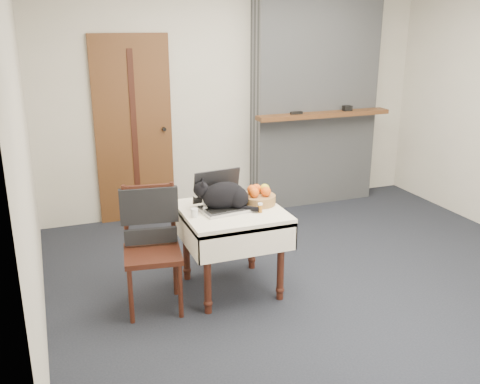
% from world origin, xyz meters
% --- Properties ---
extents(ground, '(4.50, 4.50, 0.00)m').
position_xyz_m(ground, '(0.00, 0.00, 0.00)').
color(ground, black).
rests_on(ground, ground).
extents(room_shell, '(4.52, 4.01, 2.61)m').
position_xyz_m(room_shell, '(0.00, 0.46, 1.76)').
color(room_shell, beige).
rests_on(room_shell, ground).
extents(door, '(0.82, 0.10, 2.00)m').
position_xyz_m(door, '(-1.20, 1.97, 1.00)').
color(door, brown).
rests_on(door, ground).
extents(chimney, '(1.62, 0.48, 2.60)m').
position_xyz_m(chimney, '(0.90, 1.85, 1.30)').
color(chimney, gray).
rests_on(chimney, ground).
extents(side_table, '(0.78, 0.78, 0.70)m').
position_xyz_m(side_table, '(-0.79, 0.05, 0.59)').
color(side_table, '#3C1510').
rests_on(side_table, ground).
extents(laptop, '(0.43, 0.38, 0.29)m').
position_xyz_m(laptop, '(-0.85, 0.10, 0.77)').
color(laptop, '#B7B7BC').
rests_on(laptop, side_table).
extents(cat, '(0.49, 0.34, 0.25)m').
position_xyz_m(cat, '(-0.83, 0.07, 0.81)').
color(cat, black).
rests_on(cat, side_table).
extents(cream_jar, '(0.06, 0.06, 0.06)m').
position_xyz_m(cream_jar, '(-1.11, -0.01, 0.73)').
color(cream_jar, white).
rests_on(cream_jar, side_table).
extents(pill_bottle, '(0.04, 0.04, 0.08)m').
position_xyz_m(pill_bottle, '(-0.60, -0.10, 0.74)').
color(pill_bottle, '#A45F14').
rests_on(pill_bottle, side_table).
extents(fruit_basket, '(0.27, 0.27, 0.15)m').
position_xyz_m(fruit_basket, '(-0.54, 0.09, 0.76)').
color(fruit_basket, '#A58142').
rests_on(fruit_basket, side_table).
extents(desk_clutter, '(0.13, 0.08, 0.01)m').
position_xyz_m(desk_clutter, '(-0.58, 0.12, 0.70)').
color(desk_clutter, black).
rests_on(desk_clutter, side_table).
extents(chair, '(0.48, 0.48, 0.95)m').
position_xyz_m(chair, '(-1.43, 0.06, 0.61)').
color(chair, '#3C1510').
rests_on(chair, ground).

